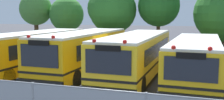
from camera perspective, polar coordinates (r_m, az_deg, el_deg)
ground_plane at (r=16.47m, az=-0.92°, el=-5.49°), size 160.00×160.00×0.00m
school_bus_0 at (r=18.24m, az=-16.23°, el=-0.01°), size 2.57×10.57×2.69m
school_bus_1 at (r=16.98m, az=-5.84°, el=-0.17°), size 2.55×9.93×2.76m
school_bus_2 at (r=15.94m, az=5.29°, el=-0.79°), size 2.53×10.50×2.68m
school_bus_3 at (r=15.21m, az=17.14°, el=-1.80°), size 2.64×9.67×2.51m
tree_0 at (r=29.23m, az=-15.68°, el=8.26°), size 3.31×3.31×5.93m
tree_1 at (r=27.82m, az=-9.66°, el=7.45°), size 3.43×3.43×5.44m
tree_2 at (r=24.62m, az=-0.34°, el=8.50°), size 4.47×4.25×6.24m
tree_3 at (r=24.16m, az=9.60°, el=9.17°), size 3.61×3.61×6.26m
tree_4 at (r=23.47m, az=22.09°, el=6.96°), size 4.56×4.56×6.07m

